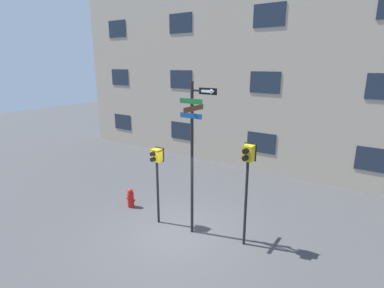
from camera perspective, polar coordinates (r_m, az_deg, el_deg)
ground_plane at (r=9.82m, az=-3.17°, el=-16.73°), size 60.00×60.00×0.00m
building_facade at (r=14.77m, az=14.53°, el=16.96°), size 24.00×0.63×11.55m
street_sign_pole at (r=8.76m, az=0.30°, el=-0.59°), size 1.19×0.99×4.70m
pedestrian_signal_left at (r=9.66m, az=-6.72°, el=-4.03°), size 0.37×0.40×2.59m
pedestrian_signal_right at (r=8.42m, az=10.50°, el=-4.53°), size 0.35×0.40×3.06m
fire_hydrant at (r=11.50m, az=-11.61°, el=-10.07°), size 0.40×0.24×0.71m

